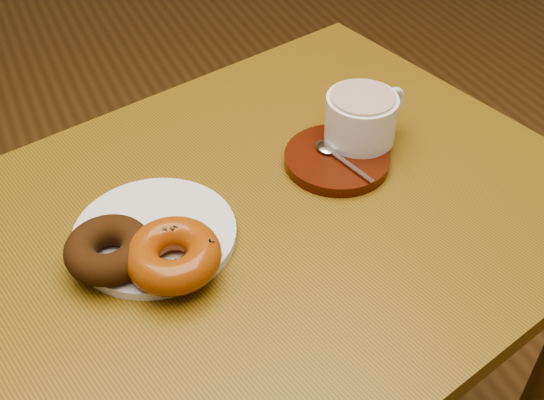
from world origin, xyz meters
name	(u,v)px	position (x,y,z in m)	size (l,w,h in m)	color
cafe_table	(259,283)	(0.07, -0.12, 0.69)	(1.00, 0.83, 0.82)	brown
donut_plate	(155,234)	(-0.07, -0.10, 0.82)	(0.20, 0.20, 0.01)	silver
donut_cinnamon	(109,249)	(-0.13, -0.12, 0.85)	(0.10, 0.10, 0.04)	#371D0B
donut_caramel	(173,255)	(-0.06, -0.17, 0.85)	(0.12, 0.12, 0.04)	#90430F
saucer	(337,159)	(0.21, -0.06, 0.82)	(0.15, 0.15, 0.02)	#3D1308
coffee_cup	(362,117)	(0.26, -0.04, 0.87)	(0.13, 0.10, 0.07)	silver
teaspoon	(330,151)	(0.20, -0.06, 0.83)	(0.04, 0.11, 0.01)	silver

